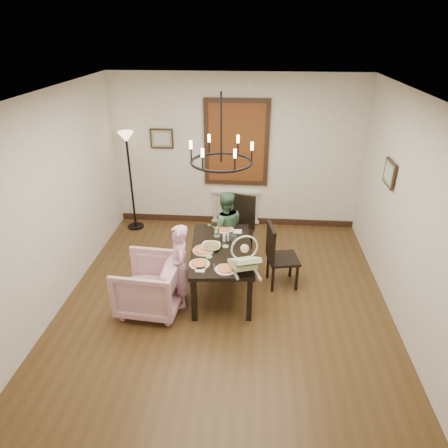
# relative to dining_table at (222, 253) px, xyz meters

# --- Properties ---
(room_shell) EXTENTS (4.51, 5.00, 2.81)m
(room_shell) POSITION_rel_dining_table_xyz_m (0.08, 0.08, 0.79)
(room_shell) COLOR #4D341A
(room_shell) RESTS_ON ground
(dining_table) EXTENTS (0.97, 1.55, 0.70)m
(dining_table) POSITION_rel_dining_table_xyz_m (0.00, 0.00, 0.00)
(dining_table) COLOR black
(dining_table) RESTS_ON room_shell
(chair_far) EXTENTS (0.60, 0.60, 1.08)m
(chair_far) POSITION_rel_dining_table_xyz_m (0.16, 0.87, -0.07)
(chair_far) COLOR black
(chair_far) RESTS_ON room_shell
(chair_right) EXTENTS (0.50, 0.50, 0.98)m
(chair_right) POSITION_rel_dining_table_xyz_m (0.88, 0.22, -0.12)
(chair_right) COLOR black
(chair_right) RESTS_ON room_shell
(armchair) EXTENTS (0.89, 0.87, 0.75)m
(armchair) POSITION_rel_dining_table_xyz_m (-0.92, -0.51, -0.24)
(armchair) COLOR #C496A6
(armchair) RESTS_ON room_shell
(elderly_woman) EXTENTS (0.34, 0.42, 1.00)m
(elderly_woman) POSITION_rel_dining_table_xyz_m (-0.53, -0.38, -0.11)
(elderly_woman) COLOR #D395BB
(elderly_woman) RESTS_ON room_shell
(seated_man) EXTENTS (0.56, 0.48, 1.02)m
(seated_man) POSITION_rel_dining_table_xyz_m (-0.01, 0.76, -0.10)
(seated_man) COLOR #3D6645
(seated_man) RESTS_ON room_shell
(baby_bouncer) EXTENTS (0.52, 0.60, 0.33)m
(baby_bouncer) POSITION_rel_dining_table_xyz_m (0.33, -0.54, 0.25)
(baby_bouncer) COLOR #BDCF8F
(baby_bouncer) RESTS_ON dining_table
(salad_bowl) EXTENTS (0.32, 0.32, 0.08)m
(salad_bowl) POSITION_rel_dining_table_xyz_m (-0.14, -0.04, 0.12)
(salad_bowl) COLOR white
(salad_bowl) RESTS_ON dining_table
(pizza_platter) EXTENTS (0.29, 0.29, 0.04)m
(pizza_platter) POSITION_rel_dining_table_xyz_m (-0.24, -0.11, 0.10)
(pizza_platter) COLOR tan
(pizza_platter) RESTS_ON dining_table
(drinking_glass) EXTENTS (0.07, 0.07, 0.15)m
(drinking_glass) POSITION_rel_dining_table_xyz_m (0.17, 0.13, 0.16)
(drinking_glass) COLOR silver
(drinking_glass) RESTS_ON dining_table
(window_blinds) EXTENTS (1.00, 0.03, 1.40)m
(window_blinds) POSITION_rel_dining_table_xyz_m (0.08, 2.17, 0.99)
(window_blinds) COLOR brown
(window_blinds) RESTS_ON room_shell
(radiator) EXTENTS (0.92, 0.12, 0.62)m
(radiator) POSITION_rel_dining_table_xyz_m (0.08, 2.19, -0.26)
(radiator) COLOR silver
(radiator) RESTS_ON room_shell
(picture_back) EXTENTS (0.42, 0.03, 0.36)m
(picture_back) POSITION_rel_dining_table_xyz_m (-1.27, 2.18, 1.04)
(picture_back) COLOR black
(picture_back) RESTS_ON room_shell
(picture_right) EXTENTS (0.03, 0.42, 0.36)m
(picture_right) POSITION_rel_dining_table_xyz_m (2.29, 0.61, 1.04)
(picture_right) COLOR black
(picture_right) RESTS_ON room_shell
(floor_lamp) EXTENTS (0.30, 0.30, 1.80)m
(floor_lamp) POSITION_rel_dining_table_xyz_m (-1.82, 1.86, 0.29)
(floor_lamp) COLOR black
(floor_lamp) RESTS_ON room_shell
(chandelier) EXTENTS (0.80, 0.80, 0.04)m
(chandelier) POSITION_rel_dining_table_xyz_m (0.00, -0.00, 1.34)
(chandelier) COLOR black
(chandelier) RESTS_ON room_shell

